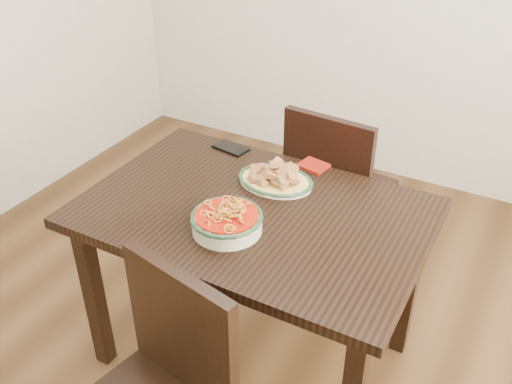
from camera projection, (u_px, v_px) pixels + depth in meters
The scene contains 7 objects.
floor at pixel (245, 346), 2.49m from camera, with size 3.50×3.50×0.00m, color #3D2613.
dining_table at pixel (253, 230), 2.11m from camera, with size 1.24×0.82×0.75m.
chair_far at pixel (335, 185), 2.67m from camera, with size 0.45×0.45×0.89m.
fish_plate at pixel (276, 173), 2.18m from camera, with size 0.29×0.23×0.11m.
noodle_bowl at pixel (227, 220), 1.92m from camera, with size 0.25×0.25×0.08m.
smartphone at pixel (231, 148), 2.44m from camera, with size 0.15×0.08×0.01m, color black.
napkin at pixel (313, 166), 2.31m from camera, with size 0.11×0.09×0.01m, color maroon.
Camera 1 is at (0.88, -1.50, 1.91)m, focal length 40.00 mm.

